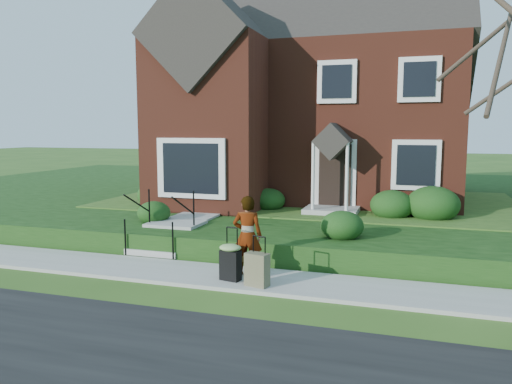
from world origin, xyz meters
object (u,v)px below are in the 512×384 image
at_px(suitcase_black, 230,260).
at_px(suitcase_olive, 257,269).
at_px(front_steps, 168,233).
at_px(woman, 247,236).

xyz_separation_m(suitcase_black, suitcase_olive, (0.64, -0.19, -0.09)).
bearing_deg(front_steps, woman, -31.35).
bearing_deg(woman, suitcase_olive, 112.63).
bearing_deg(suitcase_olive, front_steps, 157.86).
relative_size(front_steps, suitcase_black, 1.83).
distance_m(suitcase_black, suitcase_olive, 0.67).
bearing_deg(woman, suitcase_black, 53.19).
bearing_deg(suitcase_olive, woman, 137.12).
distance_m(woman, suitcase_olive, 0.92).
distance_m(front_steps, woman, 3.27).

